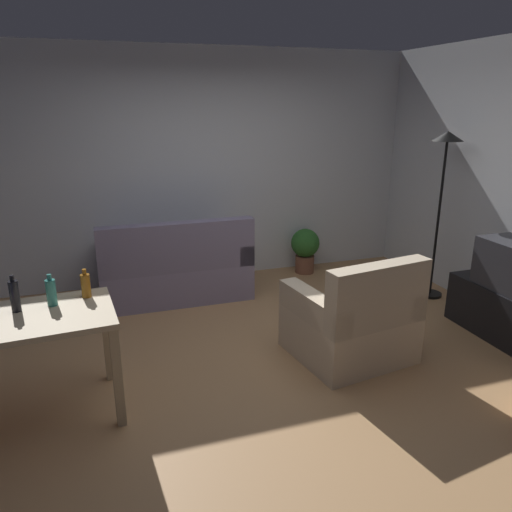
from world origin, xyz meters
The scene contains 11 objects.
ground_plane centered at (0.00, 0.00, -0.01)m, with size 5.20×4.40×0.02m, color tan.
wall_rear centered at (0.00, 2.20, 1.35)m, with size 5.20×0.10×2.70m, color silver.
couch centered at (-0.49, 1.59, 0.31)m, with size 1.62×0.84×0.92m.
tv_stand centered at (2.25, -0.35, 0.24)m, with size 0.44×1.10×0.48m.
torchiere_lamp centered at (2.25, 0.73, 1.41)m, with size 0.32×0.32×1.81m.
desk centered at (-1.79, -0.30, 0.65)m, with size 1.25×0.79×0.76m.
potted_plant centered at (1.22, 1.90, 0.33)m, with size 0.36×0.36×0.57m.
armchair centered at (0.72, -0.23, 0.32)m, with size 1.02×0.96×0.92m.
bottle_dark centered at (-1.81, -0.19, 0.87)m, with size 0.06×0.06×0.26m.
bottle_tall centered at (-1.59, -0.16, 0.86)m, with size 0.07×0.07×0.23m.
bottle_amber centered at (-1.37, -0.07, 0.85)m, with size 0.07×0.07×0.21m.
Camera 1 is at (-1.22, -3.53, 2.10)m, focal length 34.22 mm.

